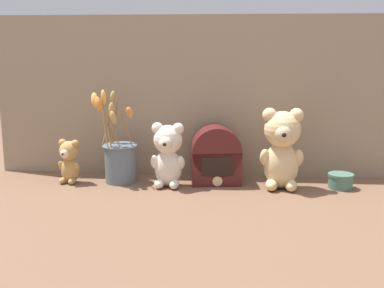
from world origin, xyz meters
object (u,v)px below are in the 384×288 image
at_px(teddy_bear_large, 282,147).
at_px(teddy_bear_medium, 168,154).
at_px(teddy_bear_small, 69,160).
at_px(vintage_radio, 216,157).
at_px(flower_vase, 119,156).
at_px(decorative_tin_tall, 341,181).

distance_m(teddy_bear_large, teddy_bear_medium, 0.38).
relative_size(teddy_bear_small, vintage_radio, 0.77).
bearing_deg(flower_vase, teddy_bear_large, -3.71).
relative_size(flower_vase, vintage_radio, 1.63).
relative_size(vintage_radio, decorative_tin_tall, 2.38).
bearing_deg(vintage_radio, teddy_bear_medium, -157.98).
height_order(vintage_radio, decorative_tin_tall, vintage_radio).
relative_size(teddy_bear_medium, flower_vase, 0.67).
bearing_deg(decorative_tin_tall, flower_vase, 178.47).
distance_m(flower_vase, decorative_tin_tall, 0.76).
bearing_deg(teddy_bear_large, flower_vase, 176.29).
distance_m(teddy_bear_large, vintage_radio, 0.23).
bearing_deg(teddy_bear_medium, teddy_bear_large, 1.34).
xyz_separation_m(teddy_bear_medium, teddy_bear_small, (-0.35, 0.02, -0.03)).
height_order(flower_vase, vintage_radio, flower_vase).
distance_m(teddy_bear_large, teddy_bear_small, 0.73).
distance_m(teddy_bear_large, flower_vase, 0.56).
bearing_deg(flower_vase, teddy_bear_medium, -14.27).
height_order(teddy_bear_large, decorative_tin_tall, teddy_bear_large).
bearing_deg(teddy_bear_small, vintage_radio, 4.95).
bearing_deg(vintage_radio, teddy_bear_large, -14.24).
xyz_separation_m(teddy_bear_large, vintage_radio, (-0.22, 0.06, -0.05)).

